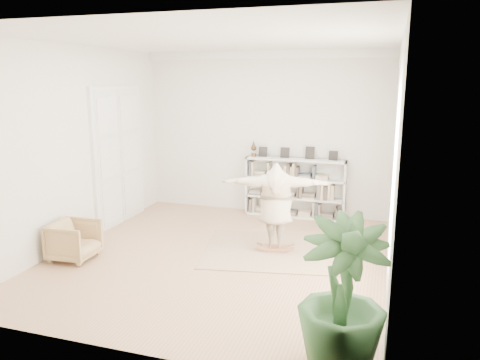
% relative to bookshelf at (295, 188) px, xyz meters
% --- Properties ---
extents(floor, '(6.00, 6.00, 0.00)m').
position_rel_bookshelf_xyz_m(floor, '(-0.74, -2.82, -0.64)').
color(floor, '#9B7450').
rests_on(floor, ground).
extents(room_shell, '(6.00, 6.00, 6.00)m').
position_rel_bookshelf_xyz_m(room_shell, '(-0.74, 0.12, 2.87)').
color(room_shell, silver).
rests_on(room_shell, floor).
extents(doors, '(0.09, 1.78, 2.92)m').
position_rel_bookshelf_xyz_m(doors, '(-3.45, -1.52, 0.76)').
color(doors, white).
rests_on(doors, floor).
extents(bookshelf, '(2.20, 0.35, 1.64)m').
position_rel_bookshelf_xyz_m(bookshelf, '(0.00, 0.00, 0.00)').
color(bookshelf, silver).
rests_on(bookshelf, floor).
extents(armchair, '(0.76, 0.74, 0.66)m').
position_rel_bookshelf_xyz_m(armchair, '(-3.04, -3.65, -0.31)').
color(armchair, tan).
rests_on(armchair, floor).
extents(rug, '(2.82, 2.42, 0.02)m').
position_rel_bookshelf_xyz_m(rug, '(0.11, -2.25, -0.63)').
color(rug, tan).
rests_on(rug, floor).
extents(rocker_board, '(0.51, 0.36, 0.10)m').
position_rel_bookshelf_xyz_m(rocker_board, '(0.11, -2.25, -0.57)').
color(rocker_board, '#915B3A').
rests_on(rocker_board, rug).
extents(person, '(1.93, 0.84, 1.52)m').
position_rel_bookshelf_xyz_m(person, '(0.11, -2.25, 0.24)').
color(person, '#C0AD90').
rests_on(person, rocker_board).
extents(houseplant, '(1.11, 1.11, 1.64)m').
position_rel_bookshelf_xyz_m(houseplant, '(1.56, -5.37, 0.18)').
color(houseplant, '#2C552A').
rests_on(houseplant, floor).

